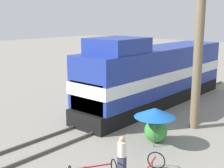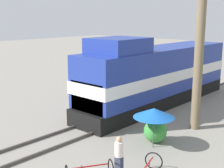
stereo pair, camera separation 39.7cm
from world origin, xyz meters
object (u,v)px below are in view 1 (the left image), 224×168
Objects in this scene: locomotive at (154,75)px; vendor_umbrella at (155,112)px; utility_pole at (199,30)px; person_bystander at (122,154)px.

vendor_umbrella is (3.98, -5.97, -0.40)m from locomotive.
utility_pole reaches higher than locomotive.
locomotive is 5.80m from utility_pole.
utility_pole reaches higher than vendor_umbrella.
utility_pole is 5.50× the size of vendor_umbrella.
person_bystander is (0.48, -3.00, -0.86)m from vendor_umbrella.
utility_pole is 8.00m from person_bystander.
vendor_umbrella is 3.16m from person_bystander.
locomotive is at bearing 123.70° from vendor_umbrella.
utility_pole reaches higher than person_bystander.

